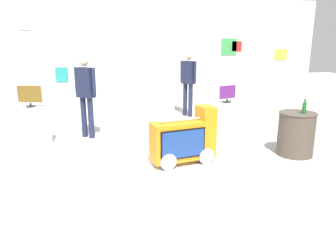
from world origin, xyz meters
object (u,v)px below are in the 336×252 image
(tv_on_left_rear, at_px, (30,95))
(tv_on_center_rear, at_px, (227,93))
(side_table_round, at_px, (296,133))
(main_display_pedestal, at_px, (183,170))
(shopper_browsing_rear, at_px, (86,91))
(display_pedestal_center_rear, at_px, (226,120))
(shopper_browsing_near_truck, at_px, (188,79))
(display_pedestal_left_rear, at_px, (33,126))
(novelty_firetruck_tv, at_px, (184,142))
(bottle_on_side_table, at_px, (304,108))

(tv_on_left_rear, distance_m, tv_on_center_rear, 4.05)
(side_table_round, bearing_deg, main_display_pedestal, -167.28)
(side_table_round, relative_size, shopper_browsing_rear, 0.46)
(display_pedestal_center_rear, xyz_separation_m, shopper_browsing_near_truck, (-0.18, 2.27, 0.65))
(display_pedestal_center_rear, height_order, shopper_browsing_rear, shopper_browsing_rear)
(tv_on_left_rear, bearing_deg, tv_on_center_rear, -6.57)
(side_table_round, xyz_separation_m, shopper_browsing_near_truck, (-1.00, 3.60, 0.63))
(tv_on_left_rear, bearing_deg, main_display_pedestal, -42.62)
(display_pedestal_left_rear, relative_size, side_table_round, 0.98)
(novelty_firetruck_tv, height_order, bottle_on_side_table, novelty_firetruck_tv)
(bottle_on_side_table, distance_m, shopper_browsing_rear, 4.38)
(main_display_pedestal, height_order, tv_on_left_rear, tv_on_left_rear)
(side_table_round, bearing_deg, bottle_on_side_table, -64.11)
(main_display_pedestal, bearing_deg, shopper_browsing_near_truck, 72.20)
(display_pedestal_left_rear, xyz_separation_m, tv_on_center_rear, (4.02, -0.47, 0.60))
(novelty_firetruck_tv, distance_m, shopper_browsing_near_truck, 4.36)
(bottle_on_side_table, bearing_deg, shopper_browsing_near_truck, 105.82)
(display_pedestal_left_rear, xyz_separation_m, tv_on_left_rear, (0.00, -0.00, 0.64))
(display_pedestal_left_rear, relative_size, display_pedestal_center_rear, 0.99)
(tv_on_center_rear, xyz_separation_m, shopper_browsing_near_truck, (-0.18, 2.28, 0.05))
(main_display_pedestal, xyz_separation_m, display_pedestal_left_rear, (-2.52, 2.32, 0.28))
(novelty_firetruck_tv, relative_size, tv_on_center_rear, 2.27)
(main_display_pedestal, height_order, display_pedestal_left_rear, display_pedestal_left_rear)
(display_pedestal_left_rear, bearing_deg, main_display_pedestal, -42.66)
(main_display_pedestal, bearing_deg, side_table_round, 12.72)
(tv_on_left_rear, bearing_deg, novelty_firetruck_tv, -42.45)
(tv_on_center_rear, height_order, shopper_browsing_near_truck, shopper_browsing_near_truck)
(shopper_browsing_near_truck, height_order, shopper_browsing_rear, shopper_browsing_near_truck)
(tv_on_left_rear, relative_size, tv_on_center_rear, 1.15)
(novelty_firetruck_tv, relative_size, display_pedestal_center_rear, 1.29)
(shopper_browsing_near_truck, bearing_deg, novelty_firetruck_tv, -107.55)
(tv_on_center_rear, height_order, bottle_on_side_table, tv_on_center_rear)
(novelty_firetruck_tv, relative_size, shopper_browsing_near_truck, 0.58)
(display_pedestal_center_rear, xyz_separation_m, bottle_on_side_table, (0.86, -1.42, 0.52))
(novelty_firetruck_tv, relative_size, tv_on_left_rear, 1.97)
(main_display_pedestal, distance_m, tv_on_center_rear, 2.54)
(display_pedestal_center_rear, xyz_separation_m, shopper_browsing_rear, (-2.94, 0.74, 0.64))
(novelty_firetruck_tv, bearing_deg, shopper_browsing_rear, 119.21)
(display_pedestal_center_rear, distance_m, shopper_browsing_near_truck, 2.37)
(main_display_pedestal, distance_m, display_pedestal_center_rear, 2.41)
(display_pedestal_left_rear, bearing_deg, bottle_on_side_table, -21.10)
(display_pedestal_left_rear, bearing_deg, novelty_firetruck_tv, -42.48)
(tv_on_left_rear, bearing_deg, shopper_browsing_near_truck, 25.29)
(display_pedestal_center_rear, bearing_deg, tv_on_left_rear, 173.49)
(tv_on_center_rear, height_order, side_table_round, tv_on_center_rear)
(shopper_browsing_near_truck, distance_m, shopper_browsing_rear, 3.16)
(display_pedestal_left_rear, height_order, shopper_browsing_near_truck, shopper_browsing_near_truck)
(display_pedestal_center_rear, bearing_deg, main_display_pedestal, -129.16)
(tv_on_left_rear, distance_m, display_pedestal_center_rear, 4.10)
(novelty_firetruck_tv, bearing_deg, display_pedestal_center_rear, 51.25)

